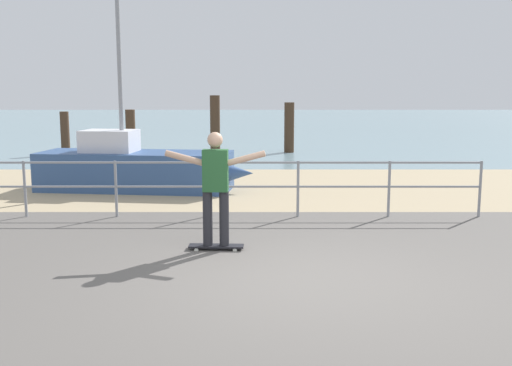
% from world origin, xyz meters
% --- Properties ---
extents(ground_plane, '(24.00, 10.00, 0.04)m').
position_xyz_m(ground_plane, '(0.00, -1.00, 0.00)').
color(ground_plane, '#605B56').
rests_on(ground_plane, ground).
extents(beach_strip, '(24.00, 6.00, 0.04)m').
position_xyz_m(beach_strip, '(0.00, 7.00, 0.00)').
color(beach_strip, tan).
rests_on(beach_strip, ground).
extents(sea_surface, '(72.00, 50.00, 0.04)m').
position_xyz_m(sea_surface, '(0.00, 35.00, 0.00)').
color(sea_surface, '#75939E').
rests_on(sea_surface, ground).
extents(railing_fence, '(11.67, 0.05, 1.05)m').
position_xyz_m(railing_fence, '(-2.25, 3.60, 0.70)').
color(railing_fence, gray).
rests_on(railing_fence, ground).
extents(sailboat, '(5.04, 1.90, 5.01)m').
position_xyz_m(sailboat, '(-3.16, 6.52, 0.52)').
color(sailboat, '#335184').
rests_on(sailboat, ground).
extents(skateboard, '(0.81, 0.23, 0.08)m').
position_xyz_m(skateboard, '(-1.11, 1.36, 0.07)').
color(skateboard, black).
rests_on(skateboard, ground).
extents(skateboarder, '(1.45, 0.22, 1.65)m').
position_xyz_m(skateboarder, '(-1.11, 1.36, 1.02)').
color(skateboarder, '#26262B').
rests_on(skateboarder, skateboard).
extents(groyne_post_0, '(0.31, 0.31, 1.54)m').
position_xyz_m(groyne_post_0, '(-7.38, 14.15, 0.77)').
color(groyne_post_0, '#422D1E').
rests_on(groyne_post_0, ground).
extents(groyne_post_1, '(0.32, 0.32, 1.66)m').
position_xyz_m(groyne_post_1, '(-4.69, 12.57, 0.83)').
color(groyne_post_1, '#422D1E').
rests_on(groyne_post_1, ground).
extents(groyne_post_2, '(0.35, 0.35, 2.11)m').
position_xyz_m(groyne_post_2, '(-2.00, 14.21, 1.06)').
color(groyne_post_2, '#422D1E').
rests_on(groyne_post_2, ground).
extents(groyne_post_3, '(0.36, 0.36, 1.85)m').
position_xyz_m(groyne_post_3, '(0.69, 14.73, 0.93)').
color(groyne_post_3, '#422D1E').
rests_on(groyne_post_3, ground).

